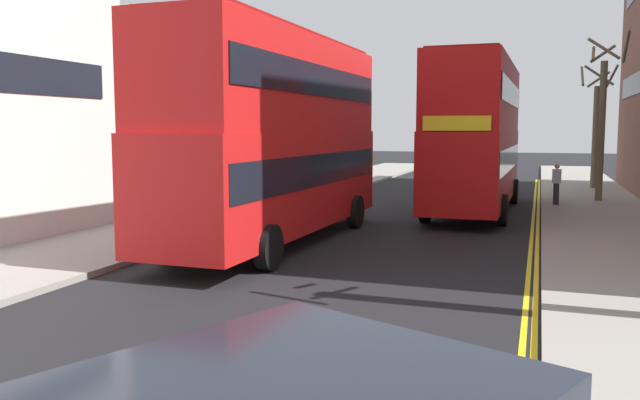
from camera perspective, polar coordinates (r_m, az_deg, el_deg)
sidewalk_right at (r=17.04m, az=25.37°, el=-4.76°), size 4.00×80.00×0.14m
sidewalk_left at (r=20.11m, az=-14.58°, el=-2.76°), size 4.00×80.00×0.14m
kerb_line_outer at (r=14.96m, az=18.22°, el=-6.19°), size 0.10×56.00×0.01m
kerb_line_inner at (r=14.96m, az=17.60°, el=-6.16°), size 0.10×56.00×0.01m
double_decker_bus_away at (r=17.92m, az=-3.81°, el=5.86°), size 2.96×10.85×5.64m
double_decker_bus_oncoming at (r=25.32m, az=13.38°, el=5.80°), size 2.93×10.85×5.64m
pedestrian_far at (r=27.56m, az=19.80°, el=1.36°), size 0.34×0.22×1.62m
street_tree_near at (r=29.79m, az=23.26°, el=6.42°), size 1.59×1.64×6.91m
street_tree_mid at (r=36.21m, az=22.76°, el=5.81°), size 1.71×1.64×6.18m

